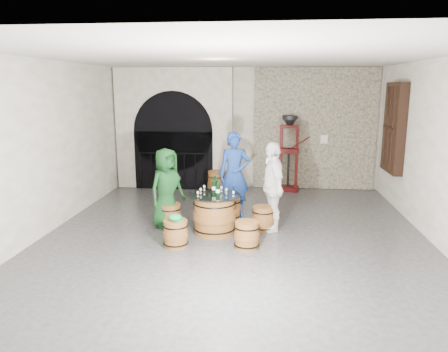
# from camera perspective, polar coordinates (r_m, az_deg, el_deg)

# --- Properties ---
(ground) EXTENTS (8.00, 8.00, 0.00)m
(ground) POSITION_cam_1_polar(r_m,az_deg,el_deg) (7.92, 1.40, -8.04)
(ground) COLOR #2F2F31
(ground) RESTS_ON ground
(wall_back) EXTENTS (8.00, 0.00, 8.00)m
(wall_back) POSITION_cam_1_polar(r_m,az_deg,el_deg) (11.49, 3.01, 6.41)
(wall_back) COLOR silver
(wall_back) RESTS_ON ground
(wall_front) EXTENTS (8.00, 0.00, 8.00)m
(wall_front) POSITION_cam_1_polar(r_m,az_deg,el_deg) (3.64, -3.43, -5.81)
(wall_front) COLOR silver
(wall_front) RESTS_ON ground
(wall_left) EXTENTS (0.00, 8.00, 8.00)m
(wall_left) POSITION_cam_1_polar(r_m,az_deg,el_deg) (8.54, -22.72, 3.57)
(wall_left) COLOR silver
(wall_left) RESTS_ON ground
(wall_right) EXTENTS (0.00, 8.00, 8.00)m
(wall_right) POSITION_cam_1_polar(r_m,az_deg,el_deg) (8.06, 27.16, 2.72)
(wall_right) COLOR silver
(wall_right) RESTS_ON ground
(ceiling) EXTENTS (8.00, 8.00, 0.00)m
(ceiling) POSITION_cam_1_polar(r_m,az_deg,el_deg) (7.46, 1.53, 15.73)
(ceiling) COLOR beige
(ceiling) RESTS_ON wall_back
(stone_facing_panel) EXTENTS (3.20, 0.12, 3.18)m
(stone_facing_panel) POSITION_cam_1_polar(r_m,az_deg,el_deg) (11.48, 12.06, 6.16)
(stone_facing_panel) COLOR gray
(stone_facing_panel) RESTS_ON ground
(arched_opening) EXTENTS (3.10, 0.60, 3.19)m
(arched_opening) POSITION_cam_1_polar(r_m,az_deg,el_deg) (11.48, -6.62, 6.26)
(arched_opening) COLOR silver
(arched_opening) RESTS_ON ground
(shuttered_window) EXTENTS (0.23, 1.10, 2.00)m
(shuttered_window) POSITION_cam_1_polar(r_m,az_deg,el_deg) (10.26, 21.87, 6.03)
(shuttered_window) COLOR black
(shuttered_window) RESTS_ON wall_right
(barrel_table) EXTENTS (0.97, 0.97, 0.75)m
(barrel_table) POSITION_cam_1_polar(r_m,az_deg,el_deg) (7.95, -1.29, -5.15)
(barrel_table) COLOR brown
(barrel_table) RESTS_ON ground
(barrel_stool_left) EXTENTS (0.44, 0.44, 0.47)m
(barrel_stool_left) POSITION_cam_1_polar(r_m,az_deg,el_deg) (8.39, -7.25, -5.30)
(barrel_stool_left) COLOR brown
(barrel_stool_left) RESTS_ON ground
(barrel_stool_far) EXTENTS (0.44, 0.44, 0.47)m
(barrel_stool_far) POSITION_cam_1_polar(r_m,az_deg,el_deg) (8.84, 0.89, -4.31)
(barrel_stool_far) COLOR brown
(barrel_stool_far) RESTS_ON ground
(barrel_stool_right) EXTENTS (0.44, 0.44, 0.47)m
(barrel_stool_right) POSITION_cam_1_polar(r_m,az_deg,el_deg) (8.18, 5.29, -5.71)
(barrel_stool_right) COLOR brown
(barrel_stool_right) RESTS_ON ground
(barrel_stool_near_right) EXTENTS (0.44, 0.44, 0.47)m
(barrel_stool_near_right) POSITION_cam_1_polar(r_m,az_deg,el_deg) (7.28, 3.09, -7.93)
(barrel_stool_near_right) COLOR brown
(barrel_stool_near_right) RESTS_ON ground
(barrel_stool_near_left) EXTENTS (0.44, 0.44, 0.47)m
(barrel_stool_near_left) POSITION_cam_1_polar(r_m,az_deg,el_deg) (7.39, -6.53, -7.70)
(barrel_stool_near_left) COLOR brown
(barrel_stool_near_left) RESTS_ON ground
(green_cap) EXTENTS (0.26, 0.22, 0.12)m
(green_cap) POSITION_cam_1_polar(r_m,az_deg,el_deg) (7.30, -6.57, -5.57)
(green_cap) COLOR #0C8B3F
(green_cap) RESTS_ON barrel_stool_near_left
(person_green) EXTENTS (0.85, 0.91, 1.56)m
(person_green) POSITION_cam_1_polar(r_m,az_deg,el_deg) (8.27, -7.71, -1.63)
(person_green) COLOR #103A16
(person_green) RESTS_ON ground
(person_blue) EXTENTS (0.68, 0.47, 1.79)m
(person_blue) POSITION_cam_1_polar(r_m,az_deg,el_deg) (8.91, 1.41, 0.22)
(person_blue) COLOR navy
(person_blue) RESTS_ON ground
(person_white) EXTENTS (0.67, 1.08, 1.71)m
(person_white) POSITION_cam_1_polar(r_m,az_deg,el_deg) (8.06, 6.50, -1.42)
(person_white) COLOR white
(person_white) RESTS_ON ground
(wine_bottle_left) EXTENTS (0.08, 0.08, 0.32)m
(wine_bottle_left) POSITION_cam_1_polar(r_m,az_deg,el_deg) (7.91, -1.36, -1.41)
(wine_bottle_left) COLOR black
(wine_bottle_left) RESTS_ON barrel_table
(wine_bottle_center) EXTENTS (0.08, 0.08, 0.32)m
(wine_bottle_center) POSITION_cam_1_polar(r_m,az_deg,el_deg) (7.69, -0.84, -1.79)
(wine_bottle_center) COLOR black
(wine_bottle_center) RESTS_ON barrel_table
(wine_bottle_right) EXTENTS (0.08, 0.08, 0.32)m
(wine_bottle_right) POSITION_cam_1_polar(r_m,az_deg,el_deg) (7.95, -1.17, -1.33)
(wine_bottle_right) COLOR black
(wine_bottle_right) RESTS_ON barrel_table
(tasting_glass_a) EXTENTS (0.05, 0.05, 0.10)m
(tasting_glass_a) POSITION_cam_1_polar(r_m,az_deg,el_deg) (7.71, -3.53, -2.41)
(tasting_glass_a) COLOR #A1661F
(tasting_glass_a) RESTS_ON barrel_table
(tasting_glass_b) EXTENTS (0.05, 0.05, 0.10)m
(tasting_glass_b) POSITION_cam_1_polar(r_m,az_deg,el_deg) (7.91, 0.32, -2.01)
(tasting_glass_b) COLOR #A1661F
(tasting_glass_b) RESTS_ON barrel_table
(tasting_glass_c) EXTENTS (0.05, 0.05, 0.10)m
(tasting_glass_c) POSITION_cam_1_polar(r_m,az_deg,el_deg) (8.15, -2.67, -1.60)
(tasting_glass_c) COLOR #A1661F
(tasting_glass_c) RESTS_ON barrel_table
(tasting_glass_d) EXTENTS (0.05, 0.05, 0.10)m
(tasting_glass_d) POSITION_cam_1_polar(r_m,az_deg,el_deg) (8.06, -0.35, -1.75)
(tasting_glass_d) COLOR #A1661F
(tasting_glass_d) RESTS_ON barrel_table
(tasting_glass_e) EXTENTS (0.05, 0.05, 0.10)m
(tasting_glass_e) POSITION_cam_1_polar(r_m,az_deg,el_deg) (7.71, 1.28, -2.39)
(tasting_glass_e) COLOR #A1661F
(tasting_glass_e) RESTS_ON barrel_table
(tasting_glass_f) EXTENTS (0.05, 0.05, 0.10)m
(tasting_glass_f) POSITION_cam_1_polar(r_m,az_deg,el_deg) (7.93, -3.15, -1.99)
(tasting_glass_f) COLOR #A1661F
(tasting_glass_f) RESTS_ON barrel_table
(side_barrel) EXTENTS (0.50, 0.50, 0.67)m
(side_barrel) POSITION_cam_1_polar(r_m,az_deg,el_deg) (10.49, -0.90, -1.14)
(side_barrel) COLOR brown
(side_barrel) RESTS_ON ground
(corking_press) EXTENTS (0.83, 0.53, 1.98)m
(corking_press) POSITION_cam_1_polar(r_m,az_deg,el_deg) (11.18, 8.73, 3.81)
(corking_press) COLOR #4D0C0D
(corking_press) RESTS_ON ground
(control_box) EXTENTS (0.18, 0.10, 0.22)m
(control_box) POSITION_cam_1_polar(r_m,az_deg,el_deg) (11.46, 13.29, 4.84)
(control_box) COLOR silver
(control_box) RESTS_ON wall_back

